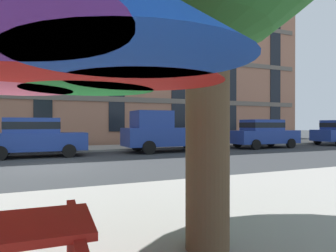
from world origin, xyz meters
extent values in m
plane|color=#2D3033|center=(0.00, 0.00, 0.00)|extent=(120.00, 120.00, 0.00)
cube|color=#9E998E|center=(0.00, 6.80, 0.06)|extent=(56.00, 3.60, 0.12)
cube|color=#A87056|center=(0.00, 15.00, 8.00)|extent=(41.95, 12.00, 16.00)
cube|color=#6B6056|center=(0.00, 8.96, 3.20)|extent=(41.11, 0.08, 0.36)
cube|color=#6B6056|center=(0.00, 8.96, 6.40)|extent=(41.11, 0.08, 0.36)
cube|color=black|center=(0.00, 8.97, 8.40)|extent=(1.10, 0.06, 14.80)
cube|color=black|center=(4.66, 8.97, 8.40)|extent=(1.10, 0.06, 14.80)
cube|color=black|center=(9.32, 8.97, 8.40)|extent=(1.10, 0.06, 14.80)
cube|color=black|center=(13.98, 8.97, 8.40)|extent=(1.10, 0.06, 14.80)
cube|color=black|center=(18.65, 8.97, 8.40)|extent=(1.10, 0.06, 14.80)
cube|color=navy|center=(-0.37, 3.70, 0.70)|extent=(4.40, 1.76, 0.80)
cube|color=navy|center=(-0.52, 3.70, 1.44)|extent=(2.30, 1.55, 0.68)
cube|color=black|center=(-0.52, 3.70, 1.44)|extent=(2.32, 1.57, 0.32)
cylinder|color=black|center=(1.00, 4.58, 0.30)|extent=(0.60, 0.22, 0.60)
cylinder|color=black|center=(1.00, 2.82, 0.30)|extent=(0.60, 0.22, 0.60)
cylinder|color=black|center=(-1.73, 4.58, 0.30)|extent=(0.60, 0.22, 0.60)
cylinder|color=black|center=(-1.73, 2.82, 0.30)|extent=(0.60, 0.22, 0.60)
cube|color=navy|center=(6.34, 3.70, 0.82)|extent=(5.10, 1.90, 0.96)
cube|color=navy|center=(5.24, 3.70, 1.75)|extent=(1.90, 1.75, 0.90)
cube|color=navy|center=(8.81, 3.70, 1.48)|extent=(0.16, 1.75, 0.36)
cylinder|color=black|center=(7.92, 4.65, 0.34)|extent=(0.68, 0.22, 0.68)
cylinder|color=black|center=(7.92, 2.75, 0.34)|extent=(0.68, 0.22, 0.68)
cylinder|color=black|center=(4.76, 4.65, 0.34)|extent=(0.68, 0.22, 0.68)
cylinder|color=black|center=(4.76, 2.75, 0.34)|extent=(0.68, 0.22, 0.68)
cube|color=navy|center=(12.79, 3.70, 0.70)|extent=(4.40, 1.76, 0.80)
cube|color=navy|center=(12.64, 3.70, 1.44)|extent=(2.30, 1.55, 0.68)
cube|color=black|center=(12.64, 3.70, 1.44)|extent=(2.32, 1.57, 0.32)
cylinder|color=black|center=(14.15, 4.58, 0.30)|extent=(0.60, 0.22, 0.60)
cylinder|color=black|center=(14.15, 2.82, 0.30)|extent=(0.60, 0.22, 0.60)
cylinder|color=black|center=(11.43, 4.58, 0.30)|extent=(0.60, 0.22, 0.60)
cylinder|color=black|center=(11.43, 2.82, 0.30)|extent=(0.60, 0.22, 0.60)
cylinder|color=black|center=(18.54, 4.58, 0.30)|extent=(0.60, 0.22, 0.60)
cone|color=red|center=(0.49, -9.00, 2.06)|extent=(1.27, 1.27, 0.44)
cone|color=green|center=(0.18, -8.25, 2.06)|extent=(1.27, 1.27, 0.44)
cone|color=#E5668C|center=(-0.57, -7.94, 2.06)|extent=(1.27, 1.27, 0.44)
cone|color=blue|center=(0.18, -9.75, 2.06)|extent=(1.27, 1.27, 0.44)
cylinder|color=brown|center=(1.44, -8.39, 1.43)|extent=(0.49, 0.49, 2.87)
camera|label=1|loc=(-0.28, -11.26, 1.50)|focal=32.14mm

